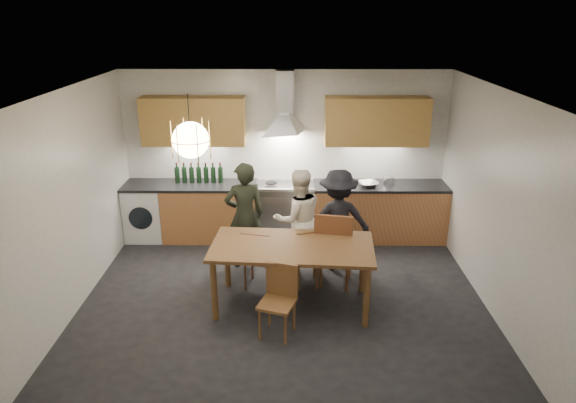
{
  "coord_description": "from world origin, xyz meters",
  "views": [
    {
      "loc": [
        0.1,
        -5.55,
        3.44
      ],
      "look_at": [
        0.06,
        0.4,
        1.2
      ],
      "focal_mm": 32.0,
      "sensor_mm": 36.0,
      "label": 1
    }
  ],
  "objects_px": {
    "chair_back_left": "(258,256)",
    "chair_front": "(279,295)",
    "dining_table": "(292,252)",
    "person_left": "(245,215)",
    "mixing_bowl": "(368,184)",
    "person_right": "(338,220)",
    "stock_pot": "(388,181)",
    "wine_bottles": "(199,173)",
    "person_mid": "(298,219)"
  },
  "relations": [
    {
      "from": "person_right",
      "to": "stock_pot",
      "type": "bearing_deg",
      "value": -137.1
    },
    {
      "from": "chair_back_left",
      "to": "wine_bottles",
      "type": "relative_size",
      "value": 1.09
    },
    {
      "from": "chair_back_left",
      "to": "person_right",
      "type": "relative_size",
      "value": 0.57
    },
    {
      "from": "person_mid",
      "to": "person_left",
      "type": "bearing_deg",
      "value": -21.62
    },
    {
      "from": "chair_back_left",
      "to": "stock_pot",
      "type": "bearing_deg",
      "value": -127.25
    },
    {
      "from": "chair_front",
      "to": "wine_bottles",
      "type": "relative_size",
      "value": 1.09
    },
    {
      "from": "chair_back_left",
      "to": "mixing_bowl",
      "type": "xyz_separation_m",
      "value": [
        1.6,
        1.51,
        0.47
      ]
    },
    {
      "from": "chair_back_left",
      "to": "person_left",
      "type": "xyz_separation_m",
      "value": [
        -0.22,
        0.68,
        0.29
      ]
    },
    {
      "from": "person_mid",
      "to": "wine_bottles",
      "type": "relative_size",
      "value": 1.93
    },
    {
      "from": "person_mid",
      "to": "stock_pot",
      "type": "height_order",
      "value": "person_mid"
    },
    {
      "from": "mixing_bowl",
      "to": "wine_bottles",
      "type": "height_order",
      "value": "wine_bottles"
    },
    {
      "from": "dining_table",
      "to": "mixing_bowl",
      "type": "distance_m",
      "value": 2.24
    },
    {
      "from": "chair_back_left",
      "to": "person_right",
      "type": "bearing_deg",
      "value": -137.12
    },
    {
      "from": "chair_back_left",
      "to": "person_right",
      "type": "xyz_separation_m",
      "value": [
        1.07,
        0.62,
        0.25
      ]
    },
    {
      "from": "chair_front",
      "to": "stock_pot",
      "type": "relative_size",
      "value": 4.72
    },
    {
      "from": "mixing_bowl",
      "to": "dining_table",
      "type": "bearing_deg",
      "value": -121.43
    },
    {
      "from": "person_mid",
      "to": "person_right",
      "type": "distance_m",
      "value": 0.54
    },
    {
      "from": "chair_front",
      "to": "person_right",
      "type": "xyz_separation_m",
      "value": [
        0.77,
        1.56,
        0.25
      ]
    },
    {
      "from": "person_mid",
      "to": "stock_pot",
      "type": "xyz_separation_m",
      "value": [
        1.4,
        0.98,
        0.24
      ]
    },
    {
      "from": "wine_bottles",
      "to": "person_mid",
      "type": "bearing_deg",
      "value": -34.74
    },
    {
      "from": "person_right",
      "to": "mixing_bowl",
      "type": "xyz_separation_m",
      "value": [
        0.53,
        0.9,
        0.22
      ]
    },
    {
      "from": "mixing_bowl",
      "to": "stock_pot",
      "type": "height_order",
      "value": "stock_pot"
    },
    {
      "from": "chair_front",
      "to": "person_right",
      "type": "relative_size",
      "value": 0.57
    },
    {
      "from": "chair_back_left",
      "to": "mixing_bowl",
      "type": "height_order",
      "value": "mixing_bowl"
    },
    {
      "from": "chair_back_left",
      "to": "chair_front",
      "type": "distance_m",
      "value": 0.99
    },
    {
      "from": "chair_front",
      "to": "person_left",
      "type": "relative_size",
      "value": 0.54
    },
    {
      "from": "mixing_bowl",
      "to": "wine_bottles",
      "type": "bearing_deg",
      "value": 176.31
    },
    {
      "from": "chair_back_left",
      "to": "chair_front",
      "type": "bearing_deg",
      "value": 120.6
    },
    {
      "from": "person_mid",
      "to": "mixing_bowl",
      "type": "height_order",
      "value": "person_mid"
    },
    {
      "from": "chair_back_left",
      "to": "wine_bottles",
      "type": "bearing_deg",
      "value": -46.16
    },
    {
      "from": "chair_back_left",
      "to": "chair_front",
      "type": "relative_size",
      "value": 1.0
    },
    {
      "from": "stock_pot",
      "to": "chair_front",
      "type": "bearing_deg",
      "value": -122.59
    },
    {
      "from": "chair_back_left",
      "to": "person_left",
      "type": "relative_size",
      "value": 0.54
    },
    {
      "from": "chair_front",
      "to": "dining_table",
      "type": "bearing_deg",
      "value": 94.02
    },
    {
      "from": "mixing_bowl",
      "to": "wine_bottles",
      "type": "distance_m",
      "value": 2.62
    },
    {
      "from": "chair_back_left",
      "to": "chair_front",
      "type": "height_order",
      "value": "chair_back_left"
    },
    {
      "from": "dining_table",
      "to": "chair_back_left",
      "type": "xyz_separation_m",
      "value": [
        -0.44,
        0.39,
        -0.25
      ]
    },
    {
      "from": "mixing_bowl",
      "to": "person_mid",
      "type": "bearing_deg",
      "value": -140.28
    },
    {
      "from": "chair_back_left",
      "to": "person_right",
      "type": "distance_m",
      "value": 1.26
    },
    {
      "from": "dining_table",
      "to": "person_left",
      "type": "bearing_deg",
      "value": 125.83
    },
    {
      "from": "person_right",
      "to": "person_mid",
      "type": "bearing_deg",
      "value": -6.49
    },
    {
      "from": "person_left",
      "to": "person_right",
      "type": "xyz_separation_m",
      "value": [
        1.29,
        -0.07,
        -0.04
      ]
    },
    {
      "from": "chair_back_left",
      "to": "person_right",
      "type": "height_order",
      "value": "person_right"
    },
    {
      "from": "person_left",
      "to": "wine_bottles",
      "type": "relative_size",
      "value": 2.02
    },
    {
      "from": "chair_back_left",
      "to": "person_mid",
      "type": "relative_size",
      "value": 0.57
    },
    {
      "from": "wine_bottles",
      "to": "person_left",
      "type": "bearing_deg",
      "value": -51.68
    },
    {
      "from": "person_right",
      "to": "wine_bottles",
      "type": "relative_size",
      "value": 1.92
    },
    {
      "from": "stock_pot",
      "to": "dining_table",
      "type": "bearing_deg",
      "value": -126.67
    },
    {
      "from": "person_left",
      "to": "wine_bottles",
      "type": "bearing_deg",
      "value": -69.34
    },
    {
      "from": "dining_table",
      "to": "person_left",
      "type": "relative_size",
      "value": 1.31
    }
  ]
}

